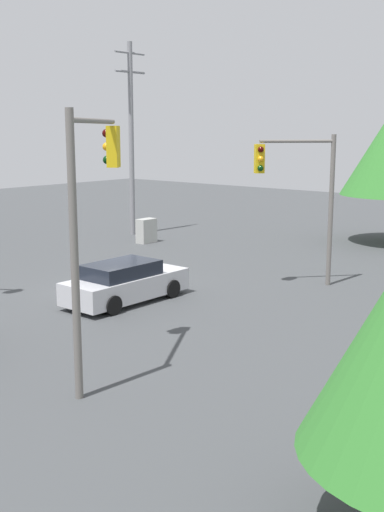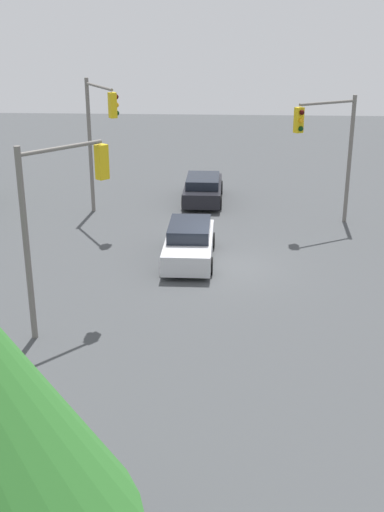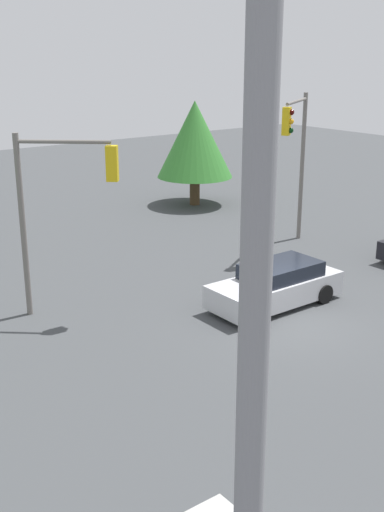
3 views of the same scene
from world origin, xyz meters
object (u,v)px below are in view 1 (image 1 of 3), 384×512
at_px(electrical_cabinet, 146,231).
at_px(sedan_silver, 125,283).
at_px(traffic_signal_cross, 301,184).
at_px(traffic_signal_main, 91,200).

bearing_deg(electrical_cabinet, sedan_silver, 40.54).
height_order(traffic_signal_cross, electrical_cabinet, traffic_signal_cross).
relative_size(sedan_silver, traffic_signal_main, 0.73).
bearing_deg(traffic_signal_main, traffic_signal_cross, -25.93).
relative_size(traffic_signal_main, traffic_signal_cross, 1.11).
height_order(sedan_silver, traffic_signal_cross, traffic_signal_cross).
distance_m(traffic_signal_cross, electrical_cabinet, 12.06).
bearing_deg(traffic_signal_cross, electrical_cabinet, -65.46).
distance_m(traffic_signal_main, traffic_signal_cross, 11.17).
bearing_deg(electrical_cabinet, traffic_signal_main, 40.35).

